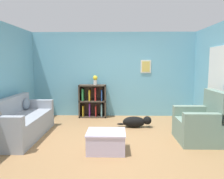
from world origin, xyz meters
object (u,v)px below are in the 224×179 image
couch (21,123)px  vase (95,80)px  recliner_chair (202,124)px  coffee_table (106,141)px  bookshelf (93,101)px  dog (136,122)px

couch → vase: 2.54m
recliner_chair → vase: vase is taller
vase → coffee_table: bearing=-80.1°
recliner_chair → coffee_table: bearing=-163.6°
couch → bookshelf: size_ratio=1.95×
bookshelf → dog: (1.25, -1.10, -0.34)m
couch → coffee_table: 2.09m
coffee_table → dog: 1.73m
recliner_chair → dog: bearing=142.4°
bookshelf → coffee_table: size_ratio=1.39×
coffee_table → dog: size_ratio=0.81×
dog → vase: size_ratio=3.19×
couch → recliner_chair: size_ratio=1.81×
couch → recliner_chair: bearing=-2.6°
bookshelf → recliner_chair: recliner_chair is taller
vase → couch: bearing=-128.1°
dog → recliner_chair: bearing=-37.6°
couch → coffee_table: bearing=-21.5°
couch → recliner_chair: (3.93, -0.18, 0.05)m
couch → dog: couch is taller
coffee_table → vase: bearing=99.9°
bookshelf → recliner_chair: (2.54, -2.09, -0.11)m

